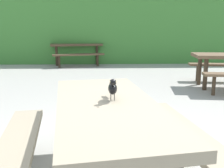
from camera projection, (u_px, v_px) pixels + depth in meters
The scene contains 4 objects.
hedge_wall at pixel (107, 32), 10.29m from camera, with size 28.00×2.22×2.28m, color #428438.
picnic_table_foreground at pixel (107, 124), 2.06m from camera, with size 1.92×1.94×0.74m.
bird_grackle at pixel (113, 88), 2.03m from camera, with size 0.07×0.29×0.18m.
picnic_table_mid_left at pixel (76, 49), 9.32m from camera, with size 2.02×2.00×0.74m.
Camera 1 is at (-0.15, -2.08, 1.31)m, focal length 41.87 mm.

